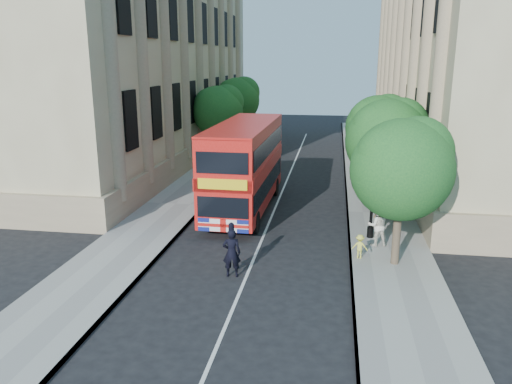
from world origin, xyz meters
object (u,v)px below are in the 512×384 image
at_px(box_van, 256,165).
at_px(police_constable, 232,253).
at_px(lamp_post, 373,188).
at_px(woman_pedestrian, 377,225).
at_px(double_decker_bus, 245,164).

relative_size(box_van, police_constable, 2.98).
bearing_deg(lamp_post, box_van, 128.45).
xyz_separation_m(box_van, woman_pedestrian, (7.01, -9.55, -0.51)).
bearing_deg(double_decker_bus, woman_pedestrian, -33.71).
bearing_deg(box_van, woman_pedestrian, -58.85).
xyz_separation_m(box_van, police_constable, (1.22, -13.55, -0.60)).
distance_m(box_van, woman_pedestrian, 11.86).
height_order(box_van, woman_pedestrian, box_van).
relative_size(lamp_post, double_decker_bus, 0.50).
distance_m(double_decker_bus, box_van, 4.94).
height_order(lamp_post, woman_pedestrian, lamp_post).
relative_size(police_constable, woman_pedestrian, 1.04).
relative_size(lamp_post, box_van, 0.89).
bearing_deg(box_van, lamp_post, -56.66).
relative_size(lamp_post, woman_pedestrian, 2.77).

